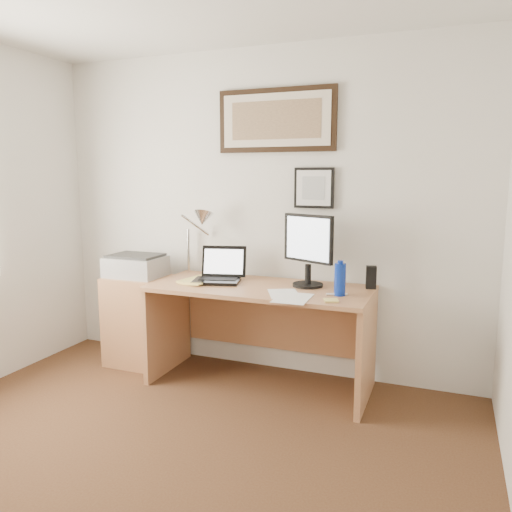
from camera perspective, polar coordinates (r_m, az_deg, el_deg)
The scene contains 17 objects.
wall_back at distance 3.93m, azimuth 0.31°, elevation 4.94°, with size 3.50×0.02×2.50m, color silver.
side_cabinet at distance 4.24m, azimuth -13.08°, elevation -7.16°, with size 0.50×0.40×0.73m, color #A66D45.
water_bottle at distance 3.36m, azimuth 9.57°, elevation -2.67°, with size 0.08×0.08×0.22m, color #0B2899.
bottle_cap at distance 3.34m, azimuth 9.63°, elevation -0.68°, with size 0.04×0.04×0.02m, color #0B2899.
speaker at distance 3.62m, azimuth 13.02°, elevation -2.40°, with size 0.07×0.06×0.16m, color black.
paper_sheet_a at distance 3.39m, azimuth 3.19°, elevation -4.32°, with size 0.20×0.28×0.00m, color white.
paper_sheet_b at distance 3.27m, azimuth 4.23°, elevation -4.81°, with size 0.22×0.31×0.00m, color white.
sticky_pad at distance 3.22m, azimuth 8.58°, elevation -5.02°, with size 0.09×0.09×0.01m, color #EFD871.
marker_pen at distance 3.38m, azimuth 9.23°, elevation -4.35°, with size 0.02×0.02×0.14m, color white.
book at distance 3.85m, azimuth -7.69°, elevation -2.60°, with size 0.22×0.29×0.02m, color #E6D16C.
desk at distance 3.75m, azimuth 0.88°, elevation -6.72°, with size 1.60×0.70×0.75m.
laptop at distance 3.77m, azimuth -4.22°, elevation -2.05°, with size 0.39×0.37×0.26m.
lcd_monitor at distance 3.57m, azimuth 5.97°, elevation 1.07°, with size 0.40×0.22×0.52m.
printer at distance 4.16m, azimuth -13.57°, elevation -1.07°, with size 0.44×0.34×0.18m.
desk_lamp at distance 3.93m, azimuth -6.26°, elevation 3.97°, with size 0.29×0.27×0.53m.
picture_large at distance 3.86m, azimuth 2.32°, elevation 15.26°, with size 0.92×0.04×0.47m.
picture_small at distance 3.76m, azimuth 6.64°, elevation 7.74°, with size 0.30×0.03×0.30m.
Camera 1 is at (1.41, -1.66, 1.55)m, focal length 35.00 mm.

